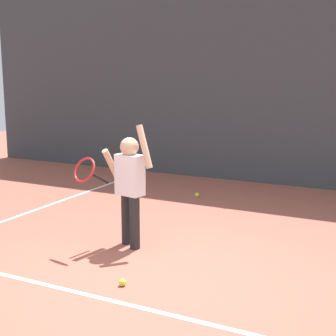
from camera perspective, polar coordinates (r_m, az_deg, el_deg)
ground_plane at (r=4.77m, az=-1.61°, el=-12.24°), size 20.00×20.00×0.00m
court_line_baseline at (r=4.28m, az=-5.73°, el=-15.10°), size 9.00×0.05×0.00m
court_line_sideline at (r=6.98m, az=-16.38°, el=-5.14°), size 0.05×9.00×0.00m
back_fence_windscreen at (r=8.52m, az=12.80°, el=11.19°), size 12.22×0.08×3.92m
fence_post_0 at (r=11.58m, az=-17.65°, el=11.17°), size 0.09×0.09×4.07m
fence_post_1 at (r=9.75m, az=-4.71°, el=11.79°), size 0.09×0.09×4.07m
fence_post_2 at (r=8.58m, az=12.92°, el=11.69°), size 0.09×0.09×4.07m
tennis_player at (r=5.34m, az=-4.62°, el=-1.58°), size 0.80×0.57×1.35m
tennis_ball_3 at (r=4.56m, az=-5.26°, el=-12.96°), size 0.07×0.07×0.07m
tennis_ball_5 at (r=7.64m, az=3.35°, el=-3.10°), size 0.07×0.07×0.07m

